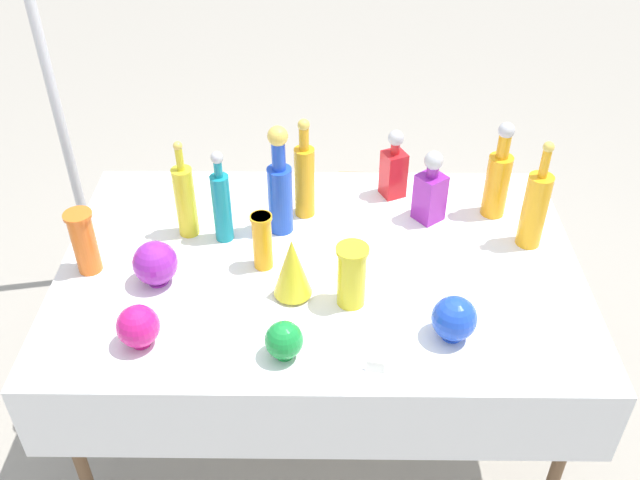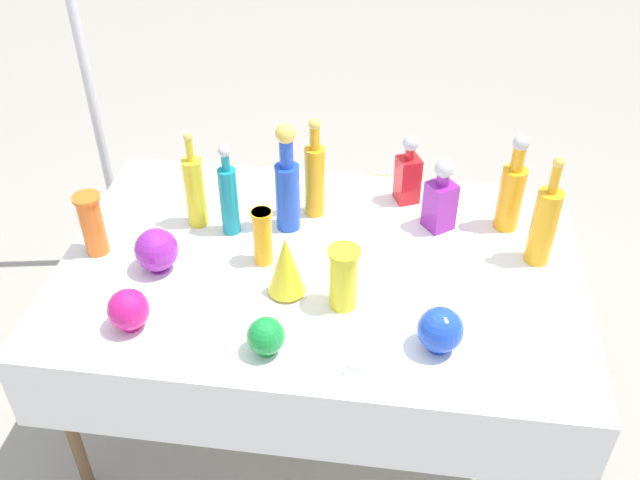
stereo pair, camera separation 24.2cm
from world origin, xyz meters
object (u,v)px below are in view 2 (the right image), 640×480
tall_bottle_3 (229,197)px  round_bowl_2 (128,310)px  round_bowl_3 (266,336)px  tall_bottle_4 (195,190)px  round_bowl_1 (156,250)px  tall_bottle_1 (512,191)px  canopy_pole (91,95)px  slender_vase_1 (263,235)px  tall_bottle_0 (544,224)px  fluted_vase_0 (286,265)px  round_bowl_0 (440,330)px  slender_vase_0 (344,276)px  cardboard_box_behind_left (397,227)px  square_decanter_0 (441,199)px  slender_vase_2 (92,223)px  tall_bottle_2 (315,176)px  tall_bottle_5 (287,185)px  square_decanter_1 (408,174)px

tall_bottle_3 → round_bowl_2: 0.57m
round_bowl_3 → tall_bottle_4: bearing=122.0°
round_bowl_1 → tall_bottle_1: bearing=19.0°
round_bowl_3 → canopy_pole: size_ratio=0.05×
slender_vase_1 → round_bowl_1: size_ratio=1.34×
tall_bottle_0 → fluted_vase_0: 0.88m
round_bowl_0 → round_bowl_3: (-0.51, -0.08, -0.01)m
tall_bottle_1 → slender_vase_0: size_ratio=1.73×
tall_bottle_0 → cardboard_box_behind_left: size_ratio=0.93×
tall_bottle_0 → tall_bottle_3: (-1.10, 0.02, -0.00)m
round_bowl_0 → square_decanter_0: bearing=90.6°
round_bowl_2 → fluted_vase_0: bearing=26.6°
tall_bottle_4 → cardboard_box_behind_left: (0.73, 0.89, -0.75)m
tall_bottle_3 → slender_vase_0: 0.56m
slender_vase_2 → canopy_pole: canopy_pole is taller
tall_bottle_2 → tall_bottle_4: 0.44m
tall_bottle_2 → slender_vase_1: tall_bottle_2 is taller
tall_bottle_5 → tall_bottle_0: bearing=-4.8°
tall_bottle_1 → round_bowl_3: size_ratio=3.11×
tall_bottle_3 → tall_bottle_4: tall_bottle_4 is taller
tall_bottle_4 → tall_bottle_5: bearing=4.2°
square_decanter_0 → square_decanter_1: 0.20m
tall_bottle_5 → slender_vase_2: size_ratio=1.82×
canopy_pole → round_bowl_3: bearing=-50.3°
slender_vase_1 → slender_vase_2: (-0.60, -0.02, 0.01)m
tall_bottle_0 → slender_vase_0: (-0.65, -0.32, -0.04)m
slender_vase_0 → round_bowl_0: (0.31, -0.16, -0.04)m
canopy_pole → fluted_vase_0: bearing=-42.8°
round_bowl_3 → canopy_pole: canopy_pole is taller
tall_bottle_4 → slender_vase_1: size_ratio=1.80×
tall_bottle_5 → canopy_pole: 1.14m
tall_bottle_0 → round_bowl_0: 0.59m
square_decanter_0 → slender_vase_0: bearing=-122.8°
square_decanter_1 → fluted_vase_0: size_ratio=1.26×
slender_vase_2 → round_bowl_3: 0.80m
tall_bottle_0 → tall_bottle_3: bearing=179.0°
tall_bottle_0 → round_bowl_3: size_ratio=3.36×
fluted_vase_0 → round_bowl_2: 0.51m
square_decanter_0 → round_bowl_1: square_decanter_0 is taller
slender_vase_1 → slender_vase_2: bearing=-177.6°
tall_bottle_1 → canopy_pole: size_ratio=0.16×
tall_bottle_4 → tall_bottle_5: tall_bottle_5 is taller
slender_vase_0 → cardboard_box_behind_left: (0.15, 1.26, -0.72)m
slender_vase_1 → cardboard_box_behind_left: 1.37m
square_decanter_1 → round_bowl_2: 1.16m
square_decanter_1 → slender_vase_2: bearing=-156.3°
slender_vase_2 → fluted_vase_0: 0.71m
tall_bottle_2 → tall_bottle_3: tall_bottle_2 is taller
square_decanter_0 → tall_bottle_5: bearing=-172.3°
tall_bottle_0 → canopy_pole: (-1.87, 0.67, 0.02)m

